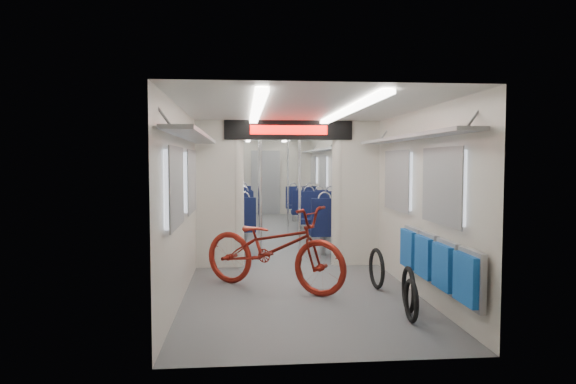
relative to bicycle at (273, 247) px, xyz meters
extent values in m
plane|color=#515456|center=(0.33, 3.51, -0.55)|extent=(12.00, 12.00, 0.00)
cube|color=beige|center=(-1.12, 3.51, 0.60)|extent=(0.02, 12.00, 2.30)
cube|color=beige|center=(1.78, 3.51, 0.60)|extent=(0.02, 12.00, 2.30)
cube|color=beige|center=(0.33, 9.51, 0.60)|extent=(2.90, 0.02, 2.30)
cube|color=beige|center=(0.33, -2.49, 0.60)|extent=(2.90, 0.02, 2.30)
cube|color=silver|center=(0.33, 3.51, 1.75)|extent=(2.90, 12.00, 0.02)
cube|color=white|center=(-0.22, 3.51, 1.72)|extent=(0.12, 11.40, 0.04)
cube|color=white|center=(0.88, 3.51, 1.72)|extent=(0.12, 11.40, 0.04)
cube|color=beige|center=(-0.79, 1.51, 0.45)|extent=(0.65, 0.18, 2.00)
cube|color=beige|center=(1.46, 1.51, 0.45)|extent=(0.65, 0.18, 2.00)
cube|color=beige|center=(0.33, 1.51, 1.60)|extent=(2.90, 0.18, 0.30)
cylinder|color=beige|center=(-0.47, 1.51, 0.45)|extent=(0.20, 0.20, 2.00)
cylinder|color=beige|center=(1.13, 1.51, 0.45)|extent=(0.20, 0.20, 2.00)
cube|color=black|center=(0.33, 1.40, 1.60)|extent=(2.00, 0.03, 0.30)
cube|color=#FF0C07|center=(0.33, 1.37, 1.60)|extent=(1.20, 0.02, 0.14)
cube|color=silver|center=(-1.09, -1.29, 0.85)|extent=(0.04, 1.00, 0.75)
cube|color=silver|center=(1.75, -1.29, 0.85)|extent=(0.04, 1.00, 0.75)
cube|color=silver|center=(-1.09, 0.31, 0.85)|extent=(0.04, 1.00, 0.75)
cube|color=silver|center=(1.75, 0.31, 0.85)|extent=(0.04, 1.00, 0.75)
cube|color=silver|center=(-1.09, 3.01, 0.85)|extent=(0.04, 1.00, 0.75)
cube|color=silver|center=(1.75, 3.01, 0.85)|extent=(0.04, 1.00, 0.75)
cube|color=silver|center=(-1.09, 4.91, 0.85)|extent=(0.04, 1.00, 0.75)
cube|color=silver|center=(1.75, 4.91, 0.85)|extent=(0.04, 1.00, 0.75)
cube|color=silver|center=(-1.09, 6.81, 0.85)|extent=(0.04, 1.00, 0.75)
cube|color=silver|center=(1.75, 6.81, 0.85)|extent=(0.04, 1.00, 0.75)
cube|color=silver|center=(-1.09, 8.61, 0.85)|extent=(0.04, 1.00, 0.75)
cube|color=silver|center=(1.75, 8.61, 0.85)|extent=(0.04, 1.00, 0.75)
cube|color=gray|center=(-0.94, -0.49, 1.40)|extent=(0.30, 3.60, 0.04)
cube|color=gray|center=(1.60, -0.49, 1.40)|extent=(0.30, 3.60, 0.04)
cube|color=gray|center=(-0.94, 5.51, 1.40)|extent=(0.30, 7.60, 0.04)
cube|color=gray|center=(1.60, 5.51, 1.40)|extent=(0.30, 7.60, 0.04)
cube|color=gray|center=(0.33, 9.45, 0.45)|extent=(0.90, 0.05, 2.00)
imported|color=maroon|center=(0.00, 0.00, 0.00)|extent=(2.13, 1.79, 1.10)
cube|color=gray|center=(1.71, -2.09, 0.03)|extent=(0.06, 0.48, 0.54)
cube|color=#10489B|center=(1.65, -2.09, 0.03)|extent=(0.06, 0.44, 0.46)
cube|color=gray|center=(1.71, -1.54, 0.03)|extent=(0.06, 0.48, 0.54)
cube|color=#10489B|center=(1.65, -1.54, 0.03)|extent=(0.06, 0.44, 0.46)
cube|color=gray|center=(1.71, -0.99, 0.03)|extent=(0.06, 0.48, 0.54)
cube|color=#10489B|center=(1.65, -0.99, 0.03)|extent=(0.06, 0.44, 0.46)
cube|color=gray|center=(1.71, -0.44, 0.03)|extent=(0.06, 0.48, 0.54)
cube|color=#10489B|center=(1.65, -0.44, 0.03)|extent=(0.06, 0.44, 0.46)
torus|color=black|center=(1.34, -1.51, -0.35)|extent=(0.08, 0.46, 0.46)
torus|color=black|center=(1.42, -1.18, -0.32)|extent=(0.10, 0.52, 0.52)
torus|color=black|center=(1.35, -0.10, -0.31)|extent=(0.09, 0.54, 0.54)
cube|color=#0B1133|center=(-0.37, 3.04, -0.15)|extent=(0.45, 0.42, 0.10)
cylinder|color=gray|center=(-0.37, 3.04, -0.37)|extent=(0.10, 0.10, 0.35)
cube|color=#0B1133|center=(-0.37, 2.87, 0.18)|extent=(0.45, 0.08, 0.55)
torus|color=silver|center=(-0.37, 2.87, 0.45)|extent=(0.23, 0.03, 0.23)
cube|color=#0B1133|center=(-0.37, 4.73, -0.15)|extent=(0.45, 0.42, 0.10)
cylinder|color=gray|center=(-0.37, 4.73, -0.37)|extent=(0.10, 0.10, 0.35)
cube|color=#0B1133|center=(-0.37, 4.90, 0.18)|extent=(0.45, 0.08, 0.55)
torus|color=silver|center=(-0.37, 4.90, 0.45)|extent=(0.23, 0.03, 0.23)
cube|color=#0B1133|center=(-0.84, 3.04, -0.15)|extent=(0.45, 0.42, 0.10)
cylinder|color=gray|center=(-0.84, 3.04, -0.37)|extent=(0.10, 0.10, 0.35)
cube|color=#0B1133|center=(-0.84, 2.87, 0.18)|extent=(0.45, 0.08, 0.55)
torus|color=silver|center=(-0.84, 2.87, 0.45)|extent=(0.23, 0.03, 0.23)
cube|color=#0B1133|center=(-0.84, 4.73, -0.15)|extent=(0.45, 0.42, 0.10)
cylinder|color=gray|center=(-0.84, 4.73, -0.37)|extent=(0.10, 0.10, 0.35)
cube|color=#0B1133|center=(-0.84, 4.90, 0.18)|extent=(0.45, 0.08, 0.55)
torus|color=silver|center=(-0.84, 4.90, 0.45)|extent=(0.23, 0.03, 0.23)
cube|color=#0B1133|center=(1.03, 2.38, -0.15)|extent=(0.47, 0.44, 0.10)
cylinder|color=gray|center=(1.03, 2.38, -0.37)|extent=(0.10, 0.10, 0.35)
cube|color=#0B1133|center=(1.03, 2.21, 0.19)|extent=(0.47, 0.08, 0.57)
torus|color=silver|center=(1.03, 2.21, 0.47)|extent=(0.24, 0.03, 0.24)
cube|color=#0B1133|center=(1.03, 4.14, -0.15)|extent=(0.47, 0.44, 0.10)
cylinder|color=gray|center=(1.03, 4.14, -0.37)|extent=(0.10, 0.10, 0.35)
cube|color=#0B1133|center=(1.03, 4.32, 0.19)|extent=(0.47, 0.08, 0.57)
torus|color=silver|center=(1.03, 4.32, 0.47)|extent=(0.24, 0.03, 0.24)
cube|color=#0B1133|center=(1.50, 2.38, -0.15)|extent=(0.47, 0.44, 0.10)
cylinder|color=gray|center=(1.50, 2.38, -0.37)|extent=(0.10, 0.10, 0.35)
cube|color=#0B1133|center=(1.50, 2.21, 0.19)|extent=(0.47, 0.08, 0.57)
torus|color=silver|center=(1.50, 2.21, 0.47)|extent=(0.24, 0.03, 0.24)
cube|color=#0B1133|center=(1.50, 4.14, -0.15)|extent=(0.47, 0.44, 0.10)
cylinder|color=gray|center=(1.50, 4.14, -0.37)|extent=(0.10, 0.10, 0.35)
cube|color=#0B1133|center=(1.50, 4.32, 0.19)|extent=(0.47, 0.08, 0.57)
torus|color=silver|center=(1.50, 4.32, 0.47)|extent=(0.24, 0.03, 0.24)
cube|color=#0B1133|center=(-0.37, 5.98, -0.15)|extent=(0.43, 0.40, 0.10)
cylinder|color=gray|center=(-0.37, 5.98, -0.37)|extent=(0.10, 0.10, 0.35)
cube|color=#0B1133|center=(-0.37, 5.82, 0.17)|extent=(0.43, 0.08, 0.53)
torus|color=silver|center=(-0.37, 5.82, 0.43)|extent=(0.22, 0.03, 0.22)
cube|color=#0B1133|center=(-0.37, 7.61, -0.15)|extent=(0.43, 0.40, 0.10)
cylinder|color=gray|center=(-0.37, 7.61, -0.37)|extent=(0.10, 0.10, 0.35)
cube|color=#0B1133|center=(-0.37, 7.78, 0.17)|extent=(0.43, 0.08, 0.53)
torus|color=silver|center=(-0.37, 7.78, 0.43)|extent=(0.22, 0.03, 0.22)
cube|color=#0B1133|center=(-0.84, 5.98, -0.15)|extent=(0.43, 0.40, 0.10)
cylinder|color=gray|center=(-0.84, 5.98, -0.37)|extent=(0.10, 0.10, 0.35)
cube|color=#0B1133|center=(-0.84, 5.82, 0.17)|extent=(0.43, 0.08, 0.53)
torus|color=silver|center=(-0.84, 5.82, 0.43)|extent=(0.22, 0.03, 0.22)
cube|color=#0B1133|center=(-0.84, 7.61, -0.15)|extent=(0.43, 0.40, 0.10)
cylinder|color=gray|center=(-0.84, 7.61, -0.37)|extent=(0.10, 0.10, 0.35)
cube|color=#0B1133|center=(-0.84, 7.78, 0.17)|extent=(0.43, 0.08, 0.53)
torus|color=silver|center=(-0.84, 7.78, 0.43)|extent=(0.22, 0.03, 0.22)
cube|color=#0B1133|center=(1.03, 6.04, -0.15)|extent=(0.42, 0.39, 0.10)
cylinder|color=gray|center=(1.03, 6.04, -0.37)|extent=(0.10, 0.10, 0.35)
cube|color=#0B1133|center=(1.03, 5.88, 0.16)|extent=(0.42, 0.07, 0.51)
torus|color=silver|center=(1.03, 5.88, 0.41)|extent=(0.21, 0.03, 0.21)
cube|color=#0B1133|center=(1.03, 7.61, -0.15)|extent=(0.42, 0.39, 0.10)
cylinder|color=gray|center=(1.03, 7.61, -0.37)|extent=(0.10, 0.10, 0.35)
cube|color=#0B1133|center=(1.03, 7.77, 0.16)|extent=(0.42, 0.07, 0.51)
torus|color=silver|center=(1.03, 7.77, 0.41)|extent=(0.21, 0.03, 0.21)
cube|color=#0B1133|center=(1.50, 6.04, -0.15)|extent=(0.42, 0.39, 0.10)
cylinder|color=gray|center=(1.50, 6.04, -0.37)|extent=(0.10, 0.10, 0.35)
cube|color=#0B1133|center=(1.50, 5.88, 0.16)|extent=(0.42, 0.07, 0.51)
torus|color=silver|center=(1.50, 5.88, 0.41)|extent=(0.21, 0.03, 0.21)
cube|color=#0B1133|center=(1.50, 7.61, -0.15)|extent=(0.42, 0.39, 0.10)
cylinder|color=gray|center=(1.50, 7.61, -0.37)|extent=(0.10, 0.10, 0.35)
cube|color=#0B1133|center=(1.50, 7.77, 0.16)|extent=(0.42, 0.07, 0.51)
torus|color=silver|center=(1.50, 7.77, 0.41)|extent=(0.21, 0.03, 0.21)
cylinder|color=silver|center=(-0.08, 2.20, 0.60)|extent=(0.04, 0.04, 2.30)
cylinder|color=silver|center=(0.58, 2.06, 0.60)|extent=(0.05, 0.05, 2.30)
cylinder|color=silver|center=(-0.02, 5.19, 0.60)|extent=(0.04, 0.04, 2.30)
cylinder|color=silver|center=(0.66, 5.20, 0.60)|extent=(0.05, 0.05, 2.30)
camera|label=1|loc=(-0.39, -6.58, 1.11)|focal=32.00mm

